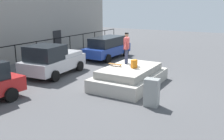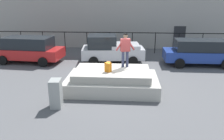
{
  "view_description": "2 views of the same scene",
  "coord_description": "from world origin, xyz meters",
  "views": [
    {
      "loc": [
        -12.03,
        -6.02,
        4.16
      ],
      "look_at": [
        -0.61,
        0.5,
        0.82
      ],
      "focal_mm": 41.38,
      "sensor_mm": 36.0,
      "label": 1
    },
    {
      "loc": [
        0.54,
        -10.75,
        4.34
      ],
      "look_at": [
        -0.23,
        0.38,
        0.76
      ],
      "focal_mm": 36.37,
      "sensor_mm": 36.0,
      "label": 2
    }
  ],
  "objects": [
    {
      "name": "ground_plane",
      "position": [
        0.0,
        0.0,
        0.0
      ],
      "size": [
        60.0,
        60.0,
        0.0
      ],
      "primitive_type": "plane",
      "color": "#4C4C4F"
    },
    {
      "name": "concrete_ledge",
      "position": [
        -0.17,
        -0.33,
        0.46
      ],
      "size": [
        4.42,
        2.71,
        1.0
      ],
      "color": "#ADA89E",
      "rests_on": "ground_plane"
    },
    {
      "name": "skateboarder",
      "position": [
        0.44,
        0.19,
        1.98
      ],
      "size": [
        0.97,
        0.36,
        1.69
      ],
      "color": "#2D334C",
      "rests_on": "concrete_ledge"
    },
    {
      "name": "skateboard",
      "position": [
        -0.43,
        0.41,
        1.1
      ],
      "size": [
        0.23,
        0.76,
        0.12
      ],
      "color": "brown",
      "rests_on": "concrete_ledge"
    },
    {
      "name": "backpack",
      "position": [
        -0.34,
        -0.64,
        1.22
      ],
      "size": [
        0.34,
        0.33,
        0.44
      ],
      "primitive_type": "cube",
      "rotation": [
        0.0,
        0.0,
        2.51
      ],
      "color": "orange",
      "rests_on": "concrete_ledge"
    },
    {
      "name": "car_red_hatchback_near",
      "position": [
        -6.28,
        4.23,
        0.93
      ],
      "size": [
        4.72,
        2.46,
        1.76
      ],
      "color": "#B21E1E",
      "rests_on": "ground_plane"
    },
    {
      "name": "car_silver_pickup_mid",
      "position": [
        -0.6,
        4.66,
        0.93
      ],
      "size": [
        4.38,
        2.55,
        1.89
      ],
      "color": "#B7B7BC",
      "rests_on": "ground_plane"
    },
    {
      "name": "car_blue_hatchback_far",
      "position": [
        5.36,
        4.33,
        0.91
      ],
      "size": [
        4.67,
        2.07,
        1.7
      ],
      "color": "navy",
      "rests_on": "ground_plane"
    },
    {
      "name": "utility_box",
      "position": [
        -2.34,
        -2.4,
        0.59
      ],
      "size": [
        0.49,
        0.64,
        1.19
      ],
      "primitive_type": "cube",
      "rotation": [
        0.0,
        0.0,
        0.09
      ],
      "color": "gray",
      "rests_on": "ground_plane"
    },
    {
      "name": "fence_row",
      "position": [
        0.0,
        7.48,
        1.17
      ],
      "size": [
        24.06,
        0.06,
        1.69
      ],
      "color": "black",
      "rests_on": "ground_plane"
    },
    {
      "name": "warehouse_building",
      "position": [
        0.0,
        13.2,
        3.46
      ],
      "size": [
        25.59,
        8.39,
        6.91
      ],
      "color": "gray",
      "rests_on": "ground_plane"
    }
  ]
}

